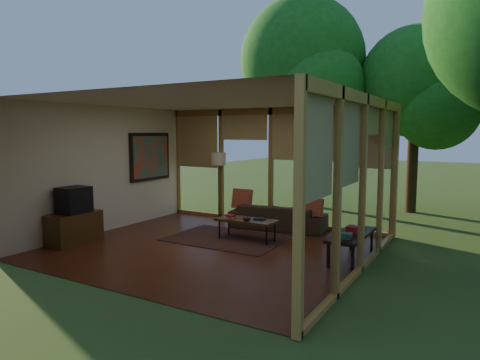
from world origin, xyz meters
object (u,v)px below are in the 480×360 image
Objects in this scene: floor_lamp at (219,163)px; sofa at (272,217)px; media_cabinet at (74,228)px; coffee_table at (247,221)px; television at (74,200)px; side_console at (348,235)px.

sofa is at bearing -8.22° from floor_lamp.
sofa is at bearing 47.98° from media_cabinet.
sofa is at bearing 90.45° from coffee_table.
sofa is at bearing 48.19° from television.
side_console is at bearing -7.40° from coffee_table.
sofa is 2.57m from side_console.
floor_lamp is at bearing 155.32° from side_console.
coffee_table is 0.86× the size of side_console.
coffee_table is (2.75, 1.87, -0.46)m from television.
side_console is (2.11, -1.46, 0.14)m from sofa.
floor_lamp is at bearing 70.36° from television.
sofa reaches higher than coffee_table.
media_cabinet is 0.83× the size of coffee_table.
side_console is at bearing 18.20° from media_cabinet.
side_console is (4.85, 1.60, -0.44)m from television.
coffee_table is at bearing 34.27° from television.
floor_lamp is at bearing 70.06° from media_cabinet.
television reaches higher than sofa.
media_cabinet is 0.71× the size of side_console.
sofa is at bearing 145.26° from side_console.
media_cabinet reaches higher than side_console.
sofa is 3.38× the size of television.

